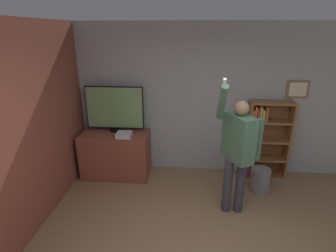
{
  "coord_description": "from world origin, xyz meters",
  "views": [
    {
      "loc": [
        -0.23,
        -1.95,
        2.56
      ],
      "look_at": [
        -0.54,
        1.8,
        1.17
      ],
      "focal_mm": 28.0,
      "sensor_mm": 36.0,
      "label": 1
    }
  ],
  "objects_px": {
    "television": "(115,109)",
    "waste_bin": "(260,180)",
    "person": "(238,147)",
    "bookshelf": "(263,141)",
    "game_console": "(124,135)"
  },
  "relations": [
    {
      "from": "person",
      "to": "waste_bin",
      "type": "height_order",
      "value": "person"
    },
    {
      "from": "television",
      "to": "bookshelf",
      "type": "bearing_deg",
      "value": 1.47
    },
    {
      "from": "bookshelf",
      "to": "waste_bin",
      "type": "bearing_deg",
      "value": -102.69
    },
    {
      "from": "television",
      "to": "person",
      "type": "distance_m",
      "value": 2.24
    },
    {
      "from": "game_console",
      "to": "person",
      "type": "relative_size",
      "value": 0.12
    },
    {
      "from": "person",
      "to": "television",
      "type": "bearing_deg",
      "value": -144.32
    },
    {
      "from": "bookshelf",
      "to": "person",
      "type": "relative_size",
      "value": 0.7
    },
    {
      "from": "television",
      "to": "game_console",
      "type": "height_order",
      "value": "television"
    },
    {
      "from": "television",
      "to": "waste_bin",
      "type": "distance_m",
      "value": 2.77
    },
    {
      "from": "waste_bin",
      "to": "person",
      "type": "bearing_deg",
      "value": -133.83
    },
    {
      "from": "bookshelf",
      "to": "person",
      "type": "height_order",
      "value": "person"
    },
    {
      "from": "game_console",
      "to": "person",
      "type": "xyz_separation_m",
      "value": [
        1.78,
        -0.75,
        0.17
      ]
    },
    {
      "from": "game_console",
      "to": "bookshelf",
      "type": "height_order",
      "value": "bookshelf"
    },
    {
      "from": "person",
      "to": "waste_bin",
      "type": "distance_m",
      "value": 1.14
    },
    {
      "from": "game_console",
      "to": "waste_bin",
      "type": "bearing_deg",
      "value": -4.62
    }
  ]
}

